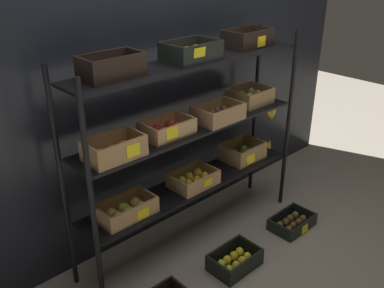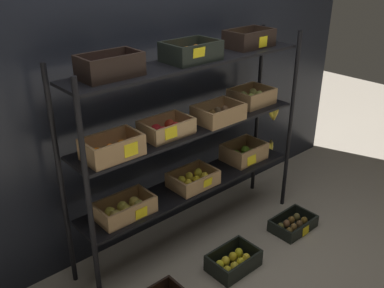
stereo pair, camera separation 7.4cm
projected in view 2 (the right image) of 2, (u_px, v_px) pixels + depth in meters
name	position (u px, v px, depth m)	size (l,w,h in m)	color
ground_plane	(192.00, 236.00, 3.31)	(10.00, 10.00, 0.00)	gray
storefront_wall	(157.00, 54.00, 2.99)	(4.21, 0.12, 2.74)	black
display_rack	(194.00, 124.00, 2.92)	(1.94, 0.38, 1.53)	black
crate_ground_lemon	(233.00, 262.00, 2.97)	(0.35, 0.24, 0.13)	black
crate_ground_kiwi	(293.00, 224.00, 3.39)	(0.36, 0.24, 0.10)	black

